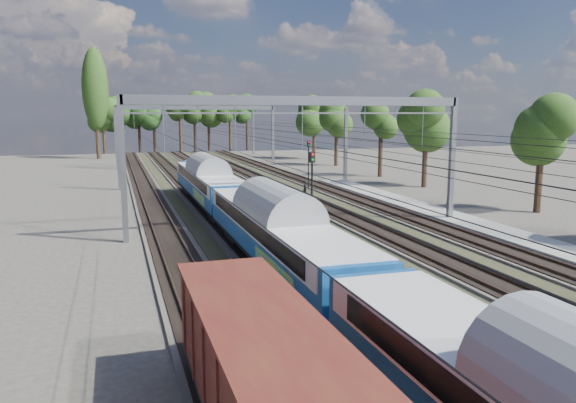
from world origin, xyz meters
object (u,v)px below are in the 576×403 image
object	(u,v)px
signal_near	(312,184)
worker	(305,188)
emu_train	(279,225)
freight_boxcar	(278,403)
signal_far	(309,159)

from	to	relation	value
signal_near	worker	bearing A→B (deg)	55.32
emu_train	signal_near	xyz separation A→B (m)	(4.46, 7.73, 0.92)
freight_boxcar	signal_near	bearing A→B (deg)	68.68
freight_boxcar	signal_far	distance (m)	47.82
emu_train	signal_near	size ratio (longest dim) A/B	11.43
signal_near	signal_far	size ratio (longest dim) A/B	1.08
emu_train	signal_far	distance (m)	31.96
emu_train	signal_far	size ratio (longest dim) A/B	12.41
emu_train	signal_near	bearing A→B (deg)	60.00
worker	signal_far	size ratio (longest dim) A/B	0.31
signal_near	signal_far	distance (m)	23.16
emu_train	worker	xyz separation A→B (m)	(9.85, 24.69, -1.77)
signal_far	signal_near	bearing A→B (deg)	-100.60
emu_train	freight_boxcar	xyz separation A→B (m)	(-4.50, -15.24, -0.55)
emu_train	signal_far	world-z (taller)	signal_far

